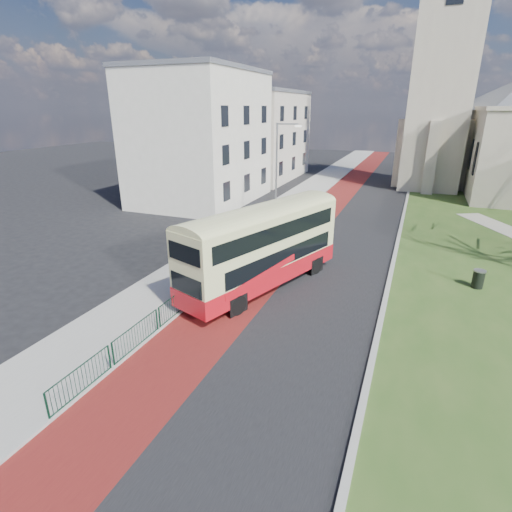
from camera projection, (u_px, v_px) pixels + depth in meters
The scene contains 13 objects.
ground at pixel (239, 321), 18.51m from camera, with size 160.00×160.00×0.00m, color black.
road_carriageway at pixel (347, 219), 35.37m from camera, with size 9.00×120.00×0.01m, color black.
bus_lane at pixel (317, 216), 36.31m from camera, with size 3.40×120.00×0.01m, color #591414.
pavement_west at pixel (278, 212), 37.62m from camera, with size 4.00×120.00×0.12m, color gray.
kerb_west at pixel (298, 214), 36.92m from camera, with size 0.25×120.00×0.13m, color #999993.
kerb_east at pixel (403, 218), 35.48m from camera, with size 0.25×80.00×0.13m, color #999993.
pedestrian_railing at pixel (221, 270), 22.82m from camera, with size 0.07×24.00×1.12m.
gothic_church at pixel (490, 69), 42.55m from camera, with size 16.38×18.00×40.00m.
street_block_near at pixel (201, 137), 40.24m from camera, with size 10.30×14.30×13.00m.
street_block_far at pixel (259, 135), 54.41m from camera, with size 10.30×16.30×11.50m.
streetlamp at pixel (278, 166), 34.07m from camera, with size 2.13×0.18×8.00m.
bus at pixel (263, 244), 21.15m from camera, with size 5.79×10.70×4.39m.
litter_bin at pixel (478, 279), 21.68m from camera, with size 0.71×0.71×1.02m.
Camera 1 is at (6.79, -14.82, 9.31)m, focal length 28.00 mm.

